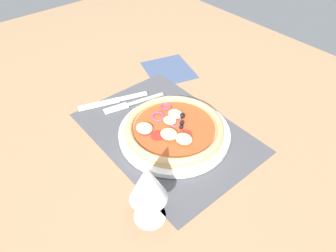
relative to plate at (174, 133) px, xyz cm
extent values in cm
cube|color=#9E7A56|center=(2.26, 0.74, -2.29)|extent=(190.00, 140.00, 2.40)
cube|color=#4C4C51|center=(2.26, 0.74, -0.89)|extent=(44.57, 31.50, 0.40)
cylinder|color=white|center=(0.00, 0.00, 0.00)|extent=(27.90, 27.90, 1.38)
cylinder|color=tan|center=(0.00, 0.00, 1.19)|extent=(24.59, 24.59, 1.00)
torus|color=tan|center=(0.00, 0.00, 2.05)|extent=(24.43, 24.43, 1.80)
cylinder|color=#C64C23|center=(0.00, 0.00, 1.84)|extent=(20.17, 20.17, 0.30)
ellipsoid|color=beige|center=(3.96, 6.25, 2.64)|extent=(4.36, 3.92, 1.31)
ellipsoid|color=beige|center=(3.22, -3.03, 2.58)|extent=(3.94, 3.55, 1.18)
ellipsoid|color=beige|center=(-4.96, 1.41, 2.63)|extent=(4.23, 3.81, 1.27)
ellipsoid|color=beige|center=(2.14, -0.43, 2.51)|extent=(3.49, 3.14, 1.05)
ellipsoid|color=beige|center=(-1.49, 3.03, 2.65)|extent=(4.36, 3.93, 1.31)
sphere|color=black|center=(1.38, -3.82, 2.69)|extent=(1.40, 1.40, 1.40)
sphere|color=black|center=(-0.45, -2.06, 2.56)|extent=(1.14, 1.14, 1.14)
sphere|color=black|center=(-2.81, 2.44, 2.53)|extent=(1.08, 1.08, 1.08)
sphere|color=black|center=(-1.44, -0.92, 2.51)|extent=(1.04, 1.04, 1.04)
torus|color=#8E3D75|center=(5.54, 1.21, 2.24)|extent=(3.26, 3.17, 1.48)
torus|color=#8E3D75|center=(3.24, 6.49, 2.24)|extent=(3.10, 3.03, 1.32)
torus|color=#8E3D75|center=(7.35, -3.42, 2.24)|extent=(3.19, 3.15, 1.13)
torus|color=#8E3D75|center=(1.50, -1.35, 2.24)|extent=(3.85, 3.83, 1.16)
cylinder|color=#A3281E|center=(-3.79, -0.13, 2.14)|extent=(3.27, 3.27, 0.30)
cylinder|color=#A3281E|center=(0.25, 5.09, 2.14)|extent=(3.28, 3.28, 0.30)
cylinder|color=#A3281E|center=(-0.92, 3.15, 2.14)|extent=(2.43, 2.43, 0.30)
cube|color=silver|center=(16.24, -3.19, -0.47)|extent=(3.29, 11.09, 0.44)
cube|color=silver|center=(17.72, 3.49, -0.47)|extent=(2.69, 2.94, 0.44)
cube|color=silver|center=(19.34, 6.63, -0.47)|extent=(1.25, 4.29, 0.44)
cube|color=silver|center=(18.75, 6.76, -0.47)|extent=(1.25, 4.29, 0.44)
cube|color=silver|center=(18.17, 6.89, -0.47)|extent=(1.25, 4.29, 0.44)
cube|color=silver|center=(17.58, 7.02, -0.47)|extent=(1.25, 4.29, 0.44)
cube|color=silver|center=(19.59, -1.17, -0.38)|extent=(3.95, 8.37, 0.62)
cube|color=silver|center=(22.83, 8.29, -0.47)|extent=(5.65, 11.62, 0.44)
cylinder|color=silver|center=(-14.02, 18.58, -0.89)|extent=(6.40, 6.40, 0.40)
cylinder|color=silver|center=(-14.02, 18.58, 2.31)|extent=(0.80, 0.80, 6.00)
cone|color=silver|center=(-14.02, 18.58, 9.56)|extent=(7.20, 7.20, 8.50)
cone|color=orange|center=(-14.02, 18.58, 9.48)|extent=(6.43, 6.43, 7.55)
cube|color=#425175|center=(24.36, -18.77, -0.91)|extent=(19.38, 18.33, 0.36)
camera|label=1|loc=(-41.67, 37.18, 53.60)|focal=32.98mm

